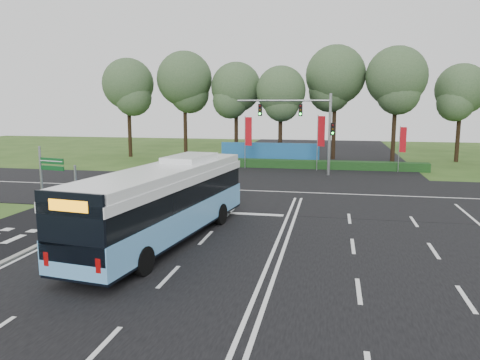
{
  "coord_description": "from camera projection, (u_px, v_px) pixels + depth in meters",
  "views": [
    {
      "loc": [
        2.31,
        -20.11,
        6.16
      ],
      "look_at": [
        -2.09,
        2.0,
        2.46
      ],
      "focal_mm": 35.0,
      "sensor_mm": 36.0,
      "label": 1
    }
  ],
  "objects": [
    {
      "name": "ground",
      "position": [
        277.0,
        243.0,
        20.9
      ],
      "size": [
        120.0,
        120.0,
        0.0
      ],
      "primitive_type": "plane",
      "color": "#2E4F1A",
      "rests_on": "ground"
    },
    {
      "name": "road_main",
      "position": [
        277.0,
        242.0,
        20.9
      ],
      "size": [
        20.0,
        120.0,
        0.04
      ],
      "primitive_type": "cube",
      "color": "black",
      "rests_on": "ground"
    },
    {
      "name": "road_cross",
      "position": [
        298.0,
        193.0,
        32.51
      ],
      "size": [
        120.0,
        14.0,
        0.05
      ],
      "primitive_type": "cube",
      "color": "black",
      "rests_on": "ground"
    },
    {
      "name": "kerb_strip",
      "position": [
        33.0,
        248.0,
        19.94
      ],
      "size": [
        0.25,
        18.0,
        0.12
      ],
      "primitive_type": "cube",
      "color": "gray",
      "rests_on": "ground"
    },
    {
      "name": "city_bus",
      "position": [
        165.0,
        202.0,
        20.74
      ],
      "size": [
        4.34,
        12.95,
        3.65
      ],
      "rotation": [
        0.0,
        0.0,
        -0.14
      ],
      "color": "#64ACE9",
      "rests_on": "ground"
    },
    {
      "name": "pedestrian_signal",
      "position": [
        76.0,
        194.0,
        23.3
      ],
      "size": [
        0.26,
        0.41,
        3.14
      ],
      "rotation": [
        0.0,
        0.0,
        -0.07
      ],
      "color": "gray",
      "rests_on": "ground"
    },
    {
      "name": "street_sign",
      "position": [
        46.0,
        176.0,
        23.54
      ],
      "size": [
        1.55,
        0.4,
        4.03
      ],
      "rotation": [
        0.0,
        0.0,
        -0.2
      ],
      "color": "gray",
      "rests_on": "ground"
    },
    {
      "name": "banner_flag_left",
      "position": [
        247.0,
        135.0,
        43.96
      ],
      "size": [
        0.72,
        0.24,
        5.0
      ],
      "rotation": [
        0.0,
        0.0,
        -0.27
      ],
      "color": "gray",
      "rests_on": "ground"
    },
    {
      "name": "banner_flag_mid",
      "position": [
        320.0,
        135.0,
        42.57
      ],
      "size": [
        0.7,
        0.36,
        5.14
      ],
      "rotation": [
        0.0,
        0.0,
        -0.43
      ],
      "color": "gray",
      "rests_on": "ground"
    },
    {
      "name": "banner_flag_right",
      "position": [
        402.0,
        142.0,
        41.52
      ],
      "size": [
        0.57,
        0.3,
        4.18
      ],
      "rotation": [
        0.0,
        0.0,
        -0.44
      ],
      "color": "gray",
      "rests_on": "ground"
    },
    {
      "name": "traffic_light_gantry",
      "position": [
        309.0,
        121.0,
        39.94
      ],
      "size": [
        8.41,
        0.28,
        7.0
      ],
      "color": "gray",
      "rests_on": "ground"
    },
    {
      "name": "hedge",
      "position": [
        308.0,
        165.0,
        44.55
      ],
      "size": [
        22.0,
        1.2,
        0.8
      ],
      "primitive_type": "cube",
      "color": "black",
      "rests_on": "ground"
    },
    {
      "name": "blue_hoarding",
      "position": [
        270.0,
        154.0,
        47.62
      ],
      "size": [
        10.0,
        0.3,
        2.2
      ],
      "primitive_type": "cube",
      "color": "#1C5C9A",
      "rests_on": "ground"
    },
    {
      "name": "eucalyptus_row",
      "position": [
        313.0,
        81.0,
        49.74
      ],
      "size": [
        47.83,
        9.58,
        12.42
      ],
      "color": "black",
      "rests_on": "ground"
    }
  ]
}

